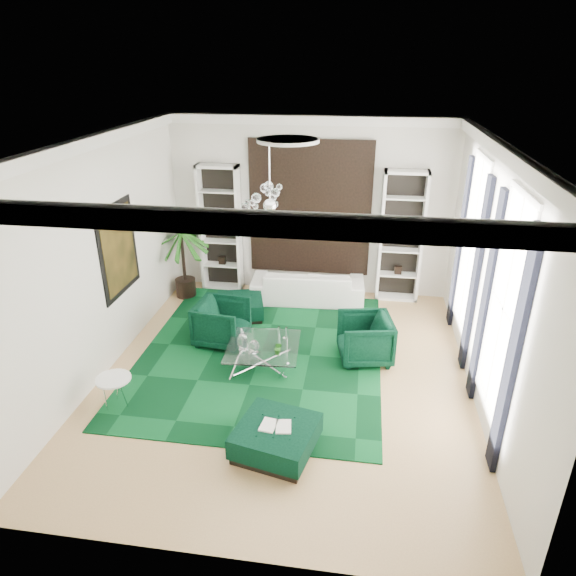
% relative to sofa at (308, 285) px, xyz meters
% --- Properties ---
extents(floor, '(6.00, 7.00, 0.02)m').
position_rel_sofa_xyz_m(floor, '(-0.04, -2.91, -0.36)').
color(floor, tan).
rests_on(floor, ground).
extents(ceiling, '(6.00, 7.00, 0.02)m').
position_rel_sofa_xyz_m(ceiling, '(-0.04, -2.91, 3.46)').
color(ceiling, white).
rests_on(ceiling, ground).
extents(wall_back, '(6.00, 0.02, 3.80)m').
position_rel_sofa_xyz_m(wall_back, '(-0.04, 0.60, 1.55)').
color(wall_back, silver).
rests_on(wall_back, ground).
extents(wall_front, '(6.00, 0.02, 3.80)m').
position_rel_sofa_xyz_m(wall_front, '(-0.04, -6.42, 1.55)').
color(wall_front, silver).
rests_on(wall_front, ground).
extents(wall_left, '(0.02, 7.00, 3.80)m').
position_rel_sofa_xyz_m(wall_left, '(-3.05, -2.91, 1.55)').
color(wall_left, silver).
rests_on(wall_left, ground).
extents(wall_right, '(0.02, 7.00, 3.80)m').
position_rel_sofa_xyz_m(wall_right, '(2.97, -2.91, 1.55)').
color(wall_right, silver).
rests_on(wall_right, ground).
extents(crown_molding, '(6.00, 7.00, 0.18)m').
position_rel_sofa_xyz_m(crown_molding, '(-0.04, -2.91, 3.35)').
color(crown_molding, white).
rests_on(crown_molding, ceiling).
extents(ceiling_medallion, '(0.90, 0.90, 0.05)m').
position_rel_sofa_xyz_m(ceiling_medallion, '(-0.04, -2.61, 3.42)').
color(ceiling_medallion, white).
rests_on(ceiling_medallion, ceiling).
extents(tapestry, '(2.50, 0.06, 2.80)m').
position_rel_sofa_xyz_m(tapestry, '(-0.04, 0.55, 1.55)').
color(tapestry, black).
rests_on(tapestry, wall_back).
extents(shelving_left, '(0.90, 0.38, 2.80)m').
position_rel_sofa_xyz_m(shelving_left, '(-1.99, 0.40, 1.05)').
color(shelving_left, white).
rests_on(shelving_left, floor).
extents(shelving_right, '(0.90, 0.38, 2.80)m').
position_rel_sofa_xyz_m(shelving_right, '(1.91, 0.40, 1.05)').
color(shelving_right, white).
rests_on(shelving_right, floor).
extents(painting, '(0.04, 1.30, 1.60)m').
position_rel_sofa_xyz_m(painting, '(-3.01, -2.31, 1.50)').
color(painting, black).
rests_on(painting, wall_left).
extents(window_near, '(0.03, 1.10, 2.90)m').
position_rel_sofa_xyz_m(window_near, '(2.95, -3.81, 1.55)').
color(window_near, white).
rests_on(window_near, wall_right).
extents(curtain_near_a, '(0.07, 0.30, 3.25)m').
position_rel_sofa_xyz_m(curtain_near_a, '(2.91, -4.59, 1.30)').
color(curtain_near_a, black).
rests_on(curtain_near_a, floor).
extents(curtain_near_b, '(0.07, 0.30, 3.25)m').
position_rel_sofa_xyz_m(curtain_near_b, '(2.91, -3.03, 1.30)').
color(curtain_near_b, black).
rests_on(curtain_near_b, floor).
extents(window_far, '(0.03, 1.10, 2.90)m').
position_rel_sofa_xyz_m(window_far, '(2.95, -1.41, 1.55)').
color(window_far, white).
rests_on(window_far, wall_right).
extents(curtain_far_a, '(0.07, 0.30, 3.25)m').
position_rel_sofa_xyz_m(curtain_far_a, '(2.91, -2.19, 1.30)').
color(curtain_far_a, black).
rests_on(curtain_far_a, floor).
extents(curtain_far_b, '(0.07, 0.30, 3.25)m').
position_rel_sofa_xyz_m(curtain_far_b, '(2.91, -0.63, 1.30)').
color(curtain_far_b, black).
rests_on(curtain_far_b, floor).
extents(rug, '(4.20, 5.00, 0.02)m').
position_rel_sofa_xyz_m(rug, '(-0.57, -2.29, -0.34)').
color(rug, black).
rests_on(rug, floor).
extents(sofa, '(2.44, 1.07, 0.70)m').
position_rel_sofa_xyz_m(sofa, '(0.00, 0.00, 0.00)').
color(sofa, white).
rests_on(sofa, floor).
extents(armchair_left, '(0.99, 0.96, 0.81)m').
position_rel_sofa_xyz_m(armchair_left, '(-1.36, -2.01, 0.06)').
color(armchair_left, black).
rests_on(armchair_left, floor).
extents(armchair_right, '(1.04, 1.02, 0.81)m').
position_rel_sofa_xyz_m(armchair_right, '(1.24, -2.23, 0.06)').
color(armchair_right, black).
rests_on(armchair_right, floor).
extents(coffee_table, '(1.27, 1.27, 0.41)m').
position_rel_sofa_xyz_m(coffee_table, '(-0.45, -2.72, -0.14)').
color(coffee_table, white).
rests_on(coffee_table, floor).
extents(ottoman_side, '(1.10, 1.10, 0.40)m').
position_rel_sofa_xyz_m(ottoman_side, '(-1.27, -0.97, -0.15)').
color(ottoman_side, black).
rests_on(ottoman_side, floor).
extents(ottoman_front, '(1.20, 1.20, 0.40)m').
position_rel_sofa_xyz_m(ottoman_front, '(0.11, -4.72, -0.15)').
color(ottoman_front, black).
rests_on(ottoman_front, floor).
extents(book, '(0.42, 0.28, 0.03)m').
position_rel_sofa_xyz_m(book, '(0.11, -4.72, 0.07)').
color(book, white).
rests_on(book, ottoman_front).
extents(side_table, '(0.66, 0.66, 0.50)m').
position_rel_sofa_xyz_m(side_table, '(-2.44, -4.14, -0.10)').
color(side_table, white).
rests_on(side_table, floor).
extents(palm, '(1.67, 1.67, 2.40)m').
position_rel_sofa_xyz_m(palm, '(-2.69, -0.17, 0.85)').
color(palm, '#1F5E17').
rests_on(palm, floor).
extents(chandelier, '(0.92, 0.92, 0.72)m').
position_rel_sofa_xyz_m(chandelier, '(-0.29, -2.77, 2.50)').
color(chandelier, white).
rests_on(chandelier, ceiling).
extents(table_plant, '(0.16, 0.15, 0.24)m').
position_rel_sofa_xyz_m(table_plant, '(-0.15, -2.97, 0.18)').
color(table_plant, '#1F5E17').
rests_on(table_plant, coffee_table).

